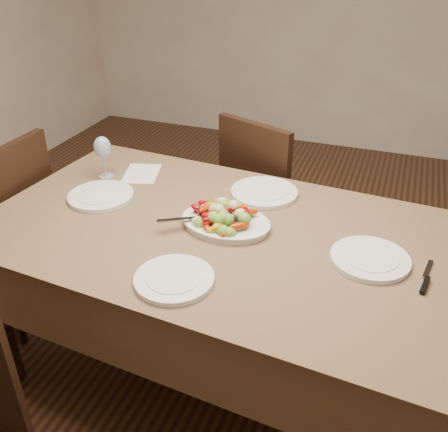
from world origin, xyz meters
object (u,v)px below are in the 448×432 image
plate_far (264,193)px  plate_near (174,279)px  chair_far (274,199)px  wine_glass (104,156)px  plate_left (101,196)px  plate_right (370,259)px  serving_platter (226,224)px  dining_table (224,308)px

plate_far → plate_near: bearing=-98.3°
chair_far → plate_near: size_ratio=3.69×
chair_far → wine_glass: size_ratio=4.64×
chair_far → plate_left: chair_far is taller
plate_near → plate_right: bearing=30.1°
wine_glass → plate_left: bearing=-64.0°
serving_platter → plate_far: bearing=78.4°
plate_left → plate_near: (0.53, -0.41, 0.00)m
wine_glass → serving_platter: bearing=-18.2°
serving_platter → wine_glass: bearing=161.8°
dining_table → serving_platter: size_ratio=5.52×
plate_right → plate_far: size_ratio=0.95×
dining_table → plate_left: size_ratio=6.79×
serving_platter → plate_right: (0.54, -0.04, -0.00)m
dining_table → plate_far: bearing=80.0°
chair_far → wine_glass: bearing=63.8°
plate_left → plate_right: size_ratio=1.02×
dining_table → chair_far: (-0.02, 0.83, 0.10)m
plate_right → plate_far: 0.59m
plate_left → plate_near: bearing=-37.5°
plate_left → wine_glass: bearing=116.0°
dining_table → serving_platter: 0.39m
dining_table → plate_right: (0.53, -0.01, 0.39)m
chair_far → plate_near: (-0.02, -1.17, 0.29)m
plate_left → plate_right: bearing=-3.9°
plate_right → plate_far: bearing=144.0°
serving_platter → wine_glass: size_ratio=1.63×
plate_left → plate_far: size_ratio=0.96×
chair_far → plate_left: bearing=75.7°
plate_far → plate_near: size_ratio=1.09×
plate_right → wine_glass: 1.23m
plate_left → plate_far: 0.69m
plate_left → plate_right: (1.10, -0.08, 0.00)m
chair_far → wine_glass: (-0.64, -0.58, 0.39)m
plate_near → wine_glass: wine_glass is taller
plate_near → plate_left: bearing=142.5°
chair_far → plate_right: chair_far is taller
plate_near → dining_table: bearing=83.3°
plate_near → plate_far: bearing=81.7°
plate_near → wine_glass: (-0.62, 0.59, 0.09)m
chair_far → plate_left: size_ratio=3.51×
plate_far → plate_near: (-0.10, -0.68, 0.00)m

